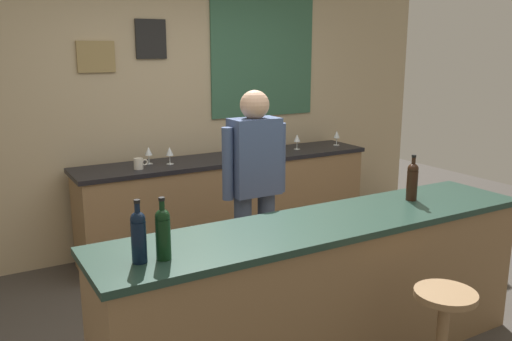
{
  "coord_description": "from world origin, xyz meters",
  "views": [
    {
      "loc": [
        -1.85,
        -2.76,
        1.9
      ],
      "look_at": [
        0.01,
        0.45,
        1.05
      ],
      "focal_mm": 37.26,
      "sensor_mm": 36.0,
      "label": 1
    }
  ],
  "objects_px": {
    "bartender": "(255,184)",
    "wine_glass_b": "(170,152)",
    "wine_bottle_c": "(412,180)",
    "wine_glass_a": "(149,152)",
    "wine_bottle_b": "(163,232)",
    "coffee_mug": "(139,164)",
    "wine_glass_d": "(297,139)",
    "wine_glass_e": "(337,135)",
    "wine_glass_c": "(270,142)",
    "wine_bottle_a": "(139,235)",
    "bar_stool": "(442,330)"
  },
  "relations": [
    {
      "from": "wine_bottle_a",
      "to": "wine_bottle_c",
      "type": "xyz_separation_m",
      "value": [
        1.9,
        0.12,
        0.0
      ]
    },
    {
      "from": "bartender",
      "to": "wine_glass_b",
      "type": "distance_m",
      "value": 1.15
    },
    {
      "from": "wine_bottle_b",
      "to": "coffee_mug",
      "type": "xyz_separation_m",
      "value": [
        0.54,
        2.05,
        -0.11
      ]
    },
    {
      "from": "wine_glass_b",
      "to": "wine_glass_d",
      "type": "distance_m",
      "value": 1.39
    },
    {
      "from": "bartender",
      "to": "bar_stool",
      "type": "height_order",
      "value": "bartender"
    },
    {
      "from": "bartender",
      "to": "bar_stool",
      "type": "xyz_separation_m",
      "value": [
        0.23,
        -1.57,
        -0.48
      ]
    },
    {
      "from": "wine_bottle_b",
      "to": "coffee_mug",
      "type": "height_order",
      "value": "wine_bottle_b"
    },
    {
      "from": "bartender",
      "to": "coffee_mug",
      "type": "relative_size",
      "value": 12.96
    },
    {
      "from": "wine_bottle_b",
      "to": "wine_glass_d",
      "type": "bearing_deg",
      "value": 43.76
    },
    {
      "from": "wine_bottle_b",
      "to": "wine_glass_d",
      "type": "relative_size",
      "value": 1.97
    },
    {
      "from": "wine_bottle_c",
      "to": "wine_glass_e",
      "type": "height_order",
      "value": "wine_bottle_c"
    },
    {
      "from": "bartender",
      "to": "wine_glass_c",
      "type": "xyz_separation_m",
      "value": [
        0.81,
        1.1,
        0.07
      ]
    },
    {
      "from": "wine_bottle_c",
      "to": "wine_glass_a",
      "type": "xyz_separation_m",
      "value": [
        -1.1,
        2.07,
        -0.05
      ]
    },
    {
      "from": "wine_glass_a",
      "to": "wine_glass_c",
      "type": "distance_m",
      "value": 1.2
    },
    {
      "from": "wine_glass_b",
      "to": "wine_glass_d",
      "type": "relative_size",
      "value": 1.0
    },
    {
      "from": "bartender",
      "to": "wine_glass_b",
      "type": "height_order",
      "value": "bartender"
    },
    {
      "from": "bartender",
      "to": "coffee_mug",
      "type": "xyz_separation_m",
      "value": [
        -0.53,
        1.07,
        0.01
      ]
    },
    {
      "from": "bartender",
      "to": "wine_glass_c",
      "type": "height_order",
      "value": "bartender"
    },
    {
      "from": "bartender",
      "to": "wine_bottle_a",
      "type": "distance_m",
      "value": 1.53
    },
    {
      "from": "wine_bottle_a",
      "to": "wine_bottle_c",
      "type": "distance_m",
      "value": 1.9
    },
    {
      "from": "wine_glass_e",
      "to": "coffee_mug",
      "type": "height_order",
      "value": "wine_glass_e"
    },
    {
      "from": "bar_stool",
      "to": "wine_glass_c",
      "type": "distance_m",
      "value": 2.78
    },
    {
      "from": "coffee_mug",
      "to": "wine_glass_a",
      "type": "bearing_deg",
      "value": 47.62
    },
    {
      "from": "wine_bottle_c",
      "to": "wine_bottle_b",
      "type": "bearing_deg",
      "value": -175.39
    },
    {
      "from": "wine_glass_b",
      "to": "wine_glass_c",
      "type": "xyz_separation_m",
      "value": [
        1.04,
        -0.02,
        0.0
      ]
    },
    {
      "from": "bar_stool",
      "to": "coffee_mug",
      "type": "distance_m",
      "value": 2.79
    },
    {
      "from": "wine_bottle_b",
      "to": "wine_glass_b",
      "type": "height_order",
      "value": "wine_bottle_b"
    },
    {
      "from": "wine_bottle_b",
      "to": "coffee_mug",
      "type": "bearing_deg",
      "value": 75.23
    },
    {
      "from": "wine_glass_b",
      "to": "wine_glass_c",
      "type": "bearing_deg",
      "value": -1.12
    },
    {
      "from": "wine_glass_a",
      "to": "bar_stool",
      "type": "bearing_deg",
      "value": -77.55
    },
    {
      "from": "wine_bottle_c",
      "to": "wine_glass_d",
      "type": "height_order",
      "value": "wine_bottle_c"
    },
    {
      "from": "bartender",
      "to": "wine_glass_b",
      "type": "relative_size",
      "value": 10.45
    },
    {
      "from": "bartender",
      "to": "wine_glass_d",
      "type": "distance_m",
      "value": 1.64
    },
    {
      "from": "bartender",
      "to": "wine_glass_c",
      "type": "distance_m",
      "value": 1.37
    },
    {
      "from": "wine_bottle_b",
      "to": "wine_glass_d",
      "type": "xyz_separation_m",
      "value": [
        2.23,
        2.14,
        -0.05
      ]
    },
    {
      "from": "wine_glass_d",
      "to": "wine_glass_e",
      "type": "height_order",
      "value": "same"
    },
    {
      "from": "wine_glass_c",
      "to": "bar_stool",
      "type": "bearing_deg",
      "value": -102.17
    },
    {
      "from": "wine_bottle_c",
      "to": "wine_glass_b",
      "type": "xyz_separation_m",
      "value": [
        -0.94,
        1.96,
        -0.05
      ]
    },
    {
      "from": "bartender",
      "to": "wine_glass_d",
      "type": "relative_size",
      "value": 10.45
    },
    {
      "from": "bartender",
      "to": "wine_bottle_b",
      "type": "distance_m",
      "value": 1.46
    },
    {
      "from": "wine_bottle_c",
      "to": "wine_glass_a",
      "type": "bearing_deg",
      "value": 118.05
    },
    {
      "from": "bar_stool",
      "to": "wine_glass_e",
      "type": "relative_size",
      "value": 4.39
    },
    {
      "from": "wine_bottle_b",
      "to": "wine_glass_c",
      "type": "bearing_deg",
      "value": 48.0
    },
    {
      "from": "wine_bottle_a",
      "to": "wine_glass_d",
      "type": "xyz_separation_m",
      "value": [
        2.34,
        2.12,
        -0.05
      ]
    },
    {
      "from": "wine_bottle_b",
      "to": "wine_bottle_c",
      "type": "relative_size",
      "value": 1.0
    },
    {
      "from": "wine_glass_d",
      "to": "wine_bottle_a",
      "type": "bearing_deg",
      "value": -137.9
    },
    {
      "from": "coffee_mug",
      "to": "wine_glass_b",
      "type": "bearing_deg",
      "value": 9.76
    },
    {
      "from": "wine_bottle_c",
      "to": "coffee_mug",
      "type": "bearing_deg",
      "value": 123.1
    },
    {
      "from": "wine_bottle_c",
      "to": "coffee_mug",
      "type": "xyz_separation_m",
      "value": [
        -1.24,
        1.91,
        -0.11
      ]
    },
    {
      "from": "wine_bottle_b",
      "to": "wine_glass_b",
      "type": "relative_size",
      "value": 1.97
    }
  ]
}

